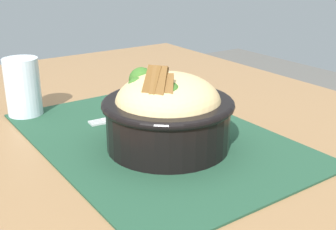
{
  "coord_description": "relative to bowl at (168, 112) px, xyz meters",
  "views": [
    {
      "loc": [
        -0.51,
        0.36,
        0.98
      ],
      "look_at": [
        -0.02,
        0.02,
        0.76
      ],
      "focal_mm": 46.25,
      "sensor_mm": 36.0,
      "label": 1
    }
  ],
  "objects": [
    {
      "name": "fork",
      "position": [
        0.14,
        0.0,
        -0.05
      ],
      "size": [
        0.03,
        0.12,
        0.0
      ],
      "color": "silver",
      "rests_on": "placemat"
    },
    {
      "name": "bowl",
      "position": [
        0.0,
        0.0,
        0.0
      ],
      "size": [
        0.19,
        0.19,
        0.13
      ],
      "color": "black",
      "rests_on": "placemat"
    },
    {
      "name": "drinking_glass",
      "position": [
        0.26,
        0.13,
        -0.01
      ],
      "size": [
        0.06,
        0.06,
        0.1
      ],
      "color": "silver",
      "rests_on": "table"
    },
    {
      "name": "table",
      "position": [
        0.02,
        -0.02,
        -0.13
      ],
      "size": [
        1.33,
        0.88,
        0.71
      ],
      "color": "olive",
      "rests_on": "ground_plane"
    },
    {
      "name": "placemat",
      "position": [
        0.04,
        -0.0,
        -0.06
      ],
      "size": [
        0.48,
        0.34,
        0.0
      ],
      "primitive_type": "cube",
      "rotation": [
        0.0,
        0.0,
        0.01
      ],
      "color": "#1E422D",
      "rests_on": "table"
    }
  ]
}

